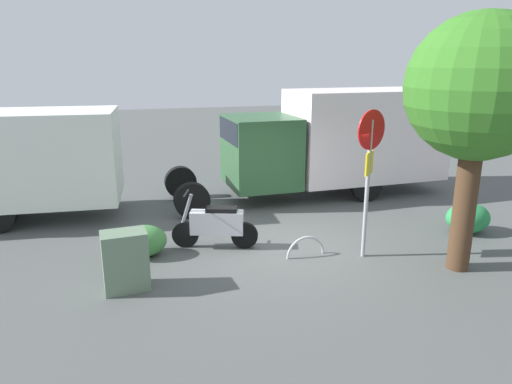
# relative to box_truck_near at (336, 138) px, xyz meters

# --- Properties ---
(ground_plane) EXTENTS (60.00, 60.00, 0.00)m
(ground_plane) POSITION_rel_box_truck_near_xyz_m (2.70, 3.32, -1.65)
(ground_plane) COLOR #4D5150
(box_truck_near) EXTENTS (7.99, 2.37, 3.00)m
(box_truck_near) POSITION_rel_box_truck_near_xyz_m (0.00, 0.00, 0.00)
(box_truck_near) COLOR black
(box_truck_near) RESTS_ON ground
(motorcycle) EXTENTS (1.75, 0.78, 1.20)m
(motorcycle) POSITION_rel_box_truck_near_xyz_m (4.14, 3.15, -1.13)
(motorcycle) COLOR black
(motorcycle) RESTS_ON ground
(stop_sign) EXTENTS (0.71, 0.33, 2.94)m
(stop_sign) POSITION_rel_box_truck_near_xyz_m (1.39, 4.42, 0.31)
(stop_sign) COLOR #9E9EA3
(stop_sign) RESTS_ON ground
(street_tree) EXTENTS (2.54, 2.54, 4.65)m
(street_tree) POSITION_rel_box_truck_near_xyz_m (-0.07, 5.40, 1.68)
(street_tree) COLOR #47301E
(street_tree) RESTS_ON ground
(utility_cabinet) EXTENTS (0.79, 0.56, 1.04)m
(utility_cabinet) POSITION_rel_box_truck_near_xyz_m (6.00, 4.56, -1.12)
(utility_cabinet) COLOR slate
(utility_cabinet) RESTS_ON ground
(bike_rack_hoop) EXTENTS (0.85, 0.13, 0.85)m
(bike_rack_hoop) POSITION_rel_box_truck_near_xyz_m (2.50, 4.08, -1.65)
(bike_rack_hoop) COLOR #B7B7BC
(bike_rack_hoop) RESTS_ON ground
(shrub_near_sign) EXTENTS (0.93, 0.76, 0.63)m
(shrub_near_sign) POSITION_rel_box_truck_near_xyz_m (5.64, 3.18, -1.33)
(shrub_near_sign) COLOR #40803F
(shrub_near_sign) RESTS_ON ground
(shrub_mid_verge) EXTENTS (1.02, 0.83, 0.69)m
(shrub_mid_verge) POSITION_rel_box_truck_near_xyz_m (-1.56, 3.83, -1.30)
(shrub_mid_verge) COLOR #278546
(shrub_mid_verge) RESTS_ON ground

